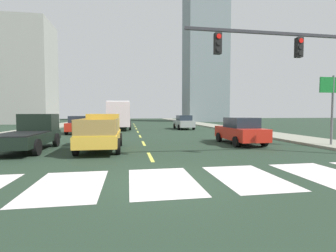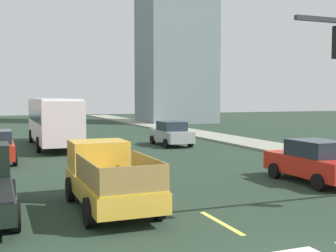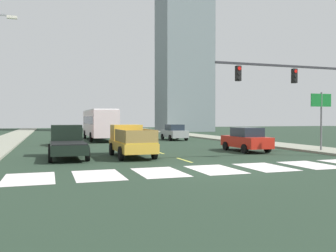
# 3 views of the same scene
# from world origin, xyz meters

# --- Properties ---
(ground_plane) EXTENTS (160.00, 160.00, 0.00)m
(ground_plane) POSITION_xyz_m (0.00, 0.00, 0.00)
(ground_plane) COLOR #233527
(sidewalk_right) EXTENTS (3.40, 110.00, 0.15)m
(sidewalk_right) POSITION_xyz_m (11.59, 18.00, 0.07)
(sidewalk_right) COLOR gray
(sidewalk_right) RESTS_ON ground
(crosswalk_stripe_0) EXTENTS (1.96, 3.13, 0.01)m
(crosswalk_stripe_0) POSITION_xyz_m (-8.04, 0.00, 0.00)
(crosswalk_stripe_0) COLOR silver
(crosswalk_stripe_0) RESTS_ON ground
(crosswalk_stripe_1) EXTENTS (1.96, 3.13, 0.01)m
(crosswalk_stripe_1) POSITION_xyz_m (-5.36, 0.00, 0.00)
(crosswalk_stripe_1) COLOR silver
(crosswalk_stripe_1) RESTS_ON ground
(crosswalk_stripe_2) EXTENTS (1.96, 3.13, 0.01)m
(crosswalk_stripe_2) POSITION_xyz_m (-2.68, 0.00, 0.00)
(crosswalk_stripe_2) COLOR silver
(crosswalk_stripe_2) RESTS_ON ground
(crosswalk_stripe_3) EXTENTS (1.96, 3.13, 0.01)m
(crosswalk_stripe_3) POSITION_xyz_m (0.00, 0.00, 0.00)
(crosswalk_stripe_3) COLOR silver
(crosswalk_stripe_3) RESTS_ON ground
(crosswalk_stripe_4) EXTENTS (1.96, 3.13, 0.01)m
(crosswalk_stripe_4) POSITION_xyz_m (2.68, 0.00, 0.00)
(crosswalk_stripe_4) COLOR silver
(crosswalk_stripe_4) RESTS_ON ground
(crosswalk_stripe_5) EXTENTS (1.96, 3.13, 0.01)m
(crosswalk_stripe_5) POSITION_xyz_m (5.36, 0.00, 0.00)
(crosswalk_stripe_5) COLOR silver
(crosswalk_stripe_5) RESTS_ON ground
(lane_dash_0) EXTENTS (0.16, 2.40, 0.01)m
(lane_dash_0) POSITION_xyz_m (0.00, 4.00, 0.00)
(lane_dash_0) COLOR #D4D54E
(lane_dash_0) RESTS_ON ground
(lane_dash_1) EXTENTS (0.16, 2.40, 0.01)m
(lane_dash_1) POSITION_xyz_m (0.00, 9.00, 0.00)
(lane_dash_1) COLOR #D4D54E
(lane_dash_1) RESTS_ON ground
(lane_dash_2) EXTENTS (0.16, 2.40, 0.01)m
(lane_dash_2) POSITION_xyz_m (0.00, 14.00, 0.00)
(lane_dash_2) COLOR #D4D54E
(lane_dash_2) RESTS_ON ground
(lane_dash_3) EXTENTS (0.16, 2.40, 0.01)m
(lane_dash_3) POSITION_xyz_m (0.00, 19.00, 0.00)
(lane_dash_3) COLOR #D4D54E
(lane_dash_3) RESTS_ON ground
(lane_dash_4) EXTENTS (0.16, 2.40, 0.01)m
(lane_dash_4) POSITION_xyz_m (0.00, 24.00, 0.00)
(lane_dash_4) COLOR #D4D54E
(lane_dash_4) RESTS_ON ground
(lane_dash_5) EXTENTS (0.16, 2.40, 0.01)m
(lane_dash_5) POSITION_xyz_m (0.00, 29.00, 0.00)
(lane_dash_5) COLOR #D4D54E
(lane_dash_5) RESTS_ON ground
(lane_dash_6) EXTENTS (0.16, 2.40, 0.01)m
(lane_dash_6) POSITION_xyz_m (0.00, 34.00, 0.00)
(lane_dash_6) COLOR #D4D54E
(lane_dash_6) RESTS_ON ground
(lane_dash_7) EXTENTS (0.16, 2.40, 0.01)m
(lane_dash_7) POSITION_xyz_m (0.00, 39.00, 0.00)
(lane_dash_7) COLOR #D4D54E
(lane_dash_7) RESTS_ON ground
(pickup_stakebed) EXTENTS (2.18, 5.20, 1.96)m
(pickup_stakebed) POSITION_xyz_m (-2.47, 6.91, 0.94)
(pickup_stakebed) COLOR gold
(pickup_stakebed) RESTS_ON ground
(pickup_dark) EXTENTS (2.18, 5.20, 1.96)m
(pickup_dark) POSITION_xyz_m (-6.24, 7.26, 0.92)
(pickup_dark) COLOR black
(pickup_dark) RESTS_ON ground
(city_bus) EXTENTS (2.72, 10.80, 3.32)m
(city_bus) POSITION_xyz_m (-2.05, 24.50, 1.95)
(city_bus) COLOR silver
(city_bus) RESTS_ON ground
(sedan_near_right) EXTENTS (2.02, 4.40, 1.72)m
(sedan_near_right) POSITION_xyz_m (6.17, 7.67, 0.86)
(sedan_near_right) COLOR red
(sedan_near_right) RESTS_ON ground
(sedan_far) EXTENTS (2.02, 4.40, 1.72)m
(sedan_far) POSITION_xyz_m (5.81, 22.27, 0.86)
(sedan_far) COLOR #949898
(sedan_far) RESTS_ON ground
(sedan_near_left) EXTENTS (2.02, 4.40, 1.72)m
(sedan_near_left) POSITION_xyz_m (-5.76, 17.85, 0.86)
(sedan_near_left) COLOR red
(sedan_near_left) RESTS_ON ground
(traffic_signal_gantry) EXTENTS (9.31, 0.27, 6.00)m
(traffic_signal_gantry) POSITION_xyz_m (7.49, 2.58, 4.21)
(traffic_signal_gantry) COLOR #2D2D33
(traffic_signal_gantry) RESTS_ON ground
(direction_sign_green) EXTENTS (1.70, 0.12, 4.20)m
(direction_sign_green) POSITION_xyz_m (10.83, 5.49, 3.03)
(direction_sign_green) COLOR slate
(direction_sign_green) RESTS_ON ground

